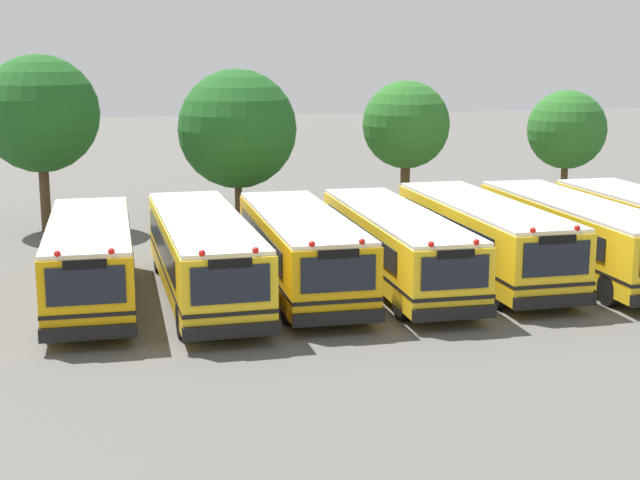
{
  "coord_description": "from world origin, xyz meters",
  "views": [
    {
      "loc": [
        -9.7,
        -28.4,
        7.65
      ],
      "look_at": [
        -2.58,
        0.0,
        1.6
      ],
      "focal_mm": 52.1,
      "sensor_mm": 36.0,
      "label": 1
    }
  ],
  "objects_px": {
    "school_bus_1": "(203,253)",
    "school_bus_2": "(301,249)",
    "school_bus_4": "(483,236)",
    "tree_1": "(237,126)",
    "tree_2": "(406,124)",
    "school_bus_5": "(577,234)",
    "tree_0": "(38,112)",
    "school_bus_0": "(90,259)",
    "tree_3": "(566,131)",
    "school_bus_3": "(396,244)"
  },
  "relations": [
    {
      "from": "school_bus_0",
      "to": "tree_0",
      "type": "distance_m",
      "value": 12.93
    },
    {
      "from": "school_bus_0",
      "to": "school_bus_3",
      "type": "height_order",
      "value": "school_bus_0"
    },
    {
      "from": "school_bus_4",
      "to": "school_bus_1",
      "type": "bearing_deg",
      "value": 2.37
    },
    {
      "from": "school_bus_2",
      "to": "tree_3",
      "type": "distance_m",
      "value": 18.14
    },
    {
      "from": "school_bus_0",
      "to": "school_bus_3",
      "type": "relative_size",
      "value": 0.87
    },
    {
      "from": "school_bus_1",
      "to": "school_bus_5",
      "type": "xyz_separation_m",
      "value": [
        12.95,
        0.08,
        -0.02
      ]
    },
    {
      "from": "school_bus_1",
      "to": "school_bus_5",
      "type": "height_order",
      "value": "school_bus_1"
    },
    {
      "from": "school_bus_1",
      "to": "tree_2",
      "type": "xyz_separation_m",
      "value": [
        10.65,
        11.62,
        2.89
      ]
    },
    {
      "from": "school_bus_5",
      "to": "tree_3",
      "type": "distance_m",
      "value": 11.52
    },
    {
      "from": "school_bus_2",
      "to": "school_bus_5",
      "type": "bearing_deg",
      "value": -177.96
    },
    {
      "from": "school_bus_0",
      "to": "school_bus_5",
      "type": "bearing_deg",
      "value": -178.33
    },
    {
      "from": "tree_3",
      "to": "tree_0",
      "type": "bearing_deg",
      "value": 174.79
    },
    {
      "from": "school_bus_2",
      "to": "school_bus_5",
      "type": "height_order",
      "value": "school_bus_2"
    },
    {
      "from": "tree_3",
      "to": "school_bus_1",
      "type": "bearing_deg",
      "value": -150.38
    },
    {
      "from": "school_bus_1",
      "to": "tree_2",
      "type": "relative_size",
      "value": 1.78
    },
    {
      "from": "school_bus_4",
      "to": "tree_0",
      "type": "relative_size",
      "value": 1.43
    },
    {
      "from": "tree_3",
      "to": "tree_1",
      "type": "bearing_deg",
      "value": 175.61
    },
    {
      "from": "tree_1",
      "to": "tree_2",
      "type": "height_order",
      "value": "tree_1"
    },
    {
      "from": "school_bus_1",
      "to": "tree_3",
      "type": "distance_m",
      "value": 20.73
    },
    {
      "from": "school_bus_0",
      "to": "tree_1",
      "type": "distance_m",
      "value": 13.31
    },
    {
      "from": "school_bus_1",
      "to": "school_bus_3",
      "type": "xyz_separation_m",
      "value": [
        6.35,
        0.09,
        -0.06
      ]
    },
    {
      "from": "school_bus_5",
      "to": "school_bus_0",
      "type": "bearing_deg",
      "value": 1.14
    },
    {
      "from": "school_bus_1",
      "to": "tree_0",
      "type": "relative_size",
      "value": 1.5
    },
    {
      "from": "school_bus_0",
      "to": "school_bus_4",
      "type": "distance_m",
      "value": 12.96
    },
    {
      "from": "school_bus_1",
      "to": "school_bus_5",
      "type": "distance_m",
      "value": 12.95
    },
    {
      "from": "school_bus_1",
      "to": "school_bus_4",
      "type": "height_order",
      "value": "school_bus_4"
    },
    {
      "from": "tree_0",
      "to": "tree_3",
      "type": "bearing_deg",
      "value": -5.21
    },
    {
      "from": "school_bus_1",
      "to": "school_bus_2",
      "type": "relative_size",
      "value": 1.1
    },
    {
      "from": "school_bus_2",
      "to": "tree_3",
      "type": "xyz_separation_m",
      "value": [
        14.76,
        10.22,
        2.56
      ]
    },
    {
      "from": "school_bus_2",
      "to": "tree_1",
      "type": "height_order",
      "value": "tree_1"
    },
    {
      "from": "tree_2",
      "to": "school_bus_2",
      "type": "bearing_deg",
      "value": -122.84
    },
    {
      "from": "school_bus_2",
      "to": "school_bus_4",
      "type": "height_order",
      "value": "school_bus_4"
    },
    {
      "from": "school_bus_3",
      "to": "tree_1",
      "type": "height_order",
      "value": "tree_1"
    },
    {
      "from": "school_bus_1",
      "to": "school_bus_2",
      "type": "bearing_deg",
      "value": 178.63
    },
    {
      "from": "school_bus_2",
      "to": "tree_2",
      "type": "relative_size",
      "value": 1.61
    },
    {
      "from": "tree_2",
      "to": "tree_3",
      "type": "bearing_deg",
      "value": -11.37
    },
    {
      "from": "school_bus_1",
      "to": "tree_0",
      "type": "height_order",
      "value": "tree_0"
    },
    {
      "from": "school_bus_2",
      "to": "school_bus_3",
      "type": "xyz_separation_m",
      "value": [
        3.23,
        0.15,
        -0.05
      ]
    },
    {
      "from": "school_bus_4",
      "to": "tree_1",
      "type": "distance_m",
      "value": 13.16
    },
    {
      "from": "tree_0",
      "to": "tree_2",
      "type": "height_order",
      "value": "tree_0"
    },
    {
      "from": "tree_3",
      "to": "school_bus_2",
      "type": "bearing_deg",
      "value": -145.3
    },
    {
      "from": "school_bus_0",
      "to": "tree_3",
      "type": "height_order",
      "value": "tree_3"
    },
    {
      "from": "school_bus_1",
      "to": "tree_1",
      "type": "height_order",
      "value": "tree_1"
    },
    {
      "from": "tree_2",
      "to": "school_bus_5",
      "type": "bearing_deg",
      "value": -78.73
    },
    {
      "from": "school_bus_1",
      "to": "school_bus_2",
      "type": "distance_m",
      "value": 3.12
    },
    {
      "from": "tree_1",
      "to": "school_bus_3",
      "type": "bearing_deg",
      "value": -73.09
    },
    {
      "from": "school_bus_0",
      "to": "tree_0",
      "type": "relative_size",
      "value": 1.31
    },
    {
      "from": "school_bus_5",
      "to": "tree_2",
      "type": "xyz_separation_m",
      "value": [
        -2.3,
        11.54,
        2.91
      ]
    },
    {
      "from": "school_bus_4",
      "to": "school_bus_3",
      "type": "bearing_deg",
      "value": 4.53
    },
    {
      "from": "school_bus_0",
      "to": "school_bus_3",
      "type": "bearing_deg",
      "value": -178.12
    }
  ]
}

